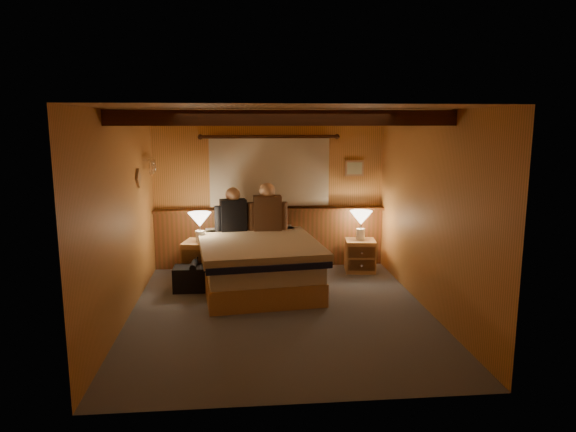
{
  "coord_description": "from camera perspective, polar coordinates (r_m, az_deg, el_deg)",
  "views": [
    {
      "loc": [
        -0.46,
        -5.91,
        2.26
      ],
      "look_at": [
        0.13,
        0.4,
        1.11
      ],
      "focal_mm": 32.0,
      "sensor_mm": 36.0,
      "label": 1
    }
  ],
  "objects": [
    {
      "name": "person_right",
      "position": [
        7.63,
        -2.31,
        0.61
      ],
      "size": [
        0.6,
        0.24,
        0.73
      ],
      "rotation": [
        0.0,
        0.0,
        0.02
      ],
      "color": "#4E311F",
      "rests_on": "bed"
    },
    {
      "name": "wall_right",
      "position": [
        6.42,
        15.32,
        0.44
      ],
      "size": [
        0.0,
        4.2,
        4.2
      ],
      "primitive_type": "plane",
      "rotation": [
        1.57,
        0.0,
        -1.57
      ],
      "color": "#DE924F",
      "rests_on": "floor"
    },
    {
      "name": "coat_rail",
      "position": [
        7.62,
        -14.94,
        5.51
      ],
      "size": [
        0.05,
        0.55,
        0.24
      ],
      "color": "white",
      "rests_on": "wall_left"
    },
    {
      "name": "curtain_window",
      "position": [
        7.99,
        -2.06,
        5.01
      ],
      "size": [
        2.18,
        0.09,
        1.11
      ],
      "color": "#462011",
      "rests_on": "wall_back"
    },
    {
      "name": "wainscot",
      "position": [
        8.16,
        -2.01,
        -2.25
      ],
      "size": [
        3.6,
        0.23,
        0.94
      ],
      "color": "brown",
      "rests_on": "wall_back"
    },
    {
      "name": "wall_front",
      "position": [
        3.99,
        1.46,
        -5.11
      ],
      "size": [
        3.6,
        0.0,
        3.6
      ],
      "primitive_type": "plane",
      "rotation": [
        -1.57,
        0.0,
        0.0
      ],
      "color": "#DE924F",
      "rests_on": "floor"
    },
    {
      "name": "bed",
      "position": [
        7.11,
        -3.35,
        -5.23
      ],
      "size": [
        1.76,
        2.16,
        0.68
      ],
      "rotation": [
        0.0,
        0.0,
        0.12
      ],
      "color": "tan",
      "rests_on": "floor"
    },
    {
      "name": "duffel_bag",
      "position": [
        7.17,
        -10.36,
        -6.78
      ],
      "size": [
        0.56,
        0.34,
        0.4
      ],
      "rotation": [
        0.0,
        0.0,
        -0.01
      ],
      "color": "black",
      "rests_on": "floor"
    },
    {
      "name": "wall_back",
      "position": [
        8.1,
        -2.07,
        2.79
      ],
      "size": [
        3.6,
        0.0,
        3.6
      ],
      "primitive_type": "plane",
      "rotation": [
        1.57,
        0.0,
        0.0
      ],
      "color": "#DE924F",
      "rests_on": "floor"
    },
    {
      "name": "framed_print",
      "position": [
        8.23,
        7.39,
        5.28
      ],
      "size": [
        0.3,
        0.04,
        0.25
      ],
      "color": "tan",
      "rests_on": "wall_back"
    },
    {
      "name": "nightstand_left",
      "position": [
        7.57,
        -9.45,
        -4.93
      ],
      "size": [
        0.61,
        0.57,
        0.58
      ],
      "rotation": [
        0.0,
        0.0,
        -0.21
      ],
      "color": "tan",
      "rests_on": "floor"
    },
    {
      "name": "ceiling_beams",
      "position": [
        6.08,
        -1.05,
        10.79
      ],
      "size": [
        3.6,
        1.65,
        0.16
      ],
      "color": "#462011",
      "rests_on": "ceiling"
    },
    {
      "name": "person_left",
      "position": [
        7.62,
        -6.11,
        0.34
      ],
      "size": [
        0.55,
        0.28,
        0.67
      ],
      "rotation": [
        0.0,
        0.0,
        0.16
      ],
      "color": "black",
      "rests_on": "bed"
    },
    {
      "name": "wall_left",
      "position": [
        6.16,
        -17.86,
        -0.1
      ],
      "size": [
        0.0,
        4.2,
        4.2
      ],
      "primitive_type": "plane",
      "rotation": [
        1.57,
        0.0,
        1.57
      ],
      "color": "#DE924F",
      "rests_on": "floor"
    },
    {
      "name": "floor",
      "position": [
        6.35,
        -0.88,
        -10.54
      ],
      "size": [
        4.2,
        4.2,
        0.0
      ],
      "primitive_type": "plane",
      "color": "slate",
      "rests_on": "ground"
    },
    {
      "name": "ceiling",
      "position": [
        5.93,
        -0.94,
        11.67
      ],
      "size": [
        4.2,
        4.2,
        0.0
      ],
      "primitive_type": "plane",
      "rotation": [
        3.14,
        0.0,
        0.0
      ],
      "color": "tan",
      "rests_on": "wall_back"
    },
    {
      "name": "nightstand_right",
      "position": [
        7.99,
        8.01,
        -4.38
      ],
      "size": [
        0.49,
        0.45,
        0.49
      ],
      "rotation": [
        0.0,
        0.0,
        -0.12
      ],
      "color": "tan",
      "rests_on": "floor"
    },
    {
      "name": "lamp_right",
      "position": [
        7.9,
        8.11,
        -0.4
      ],
      "size": [
        0.34,
        0.34,
        0.45
      ],
      "color": "white",
      "rests_on": "nightstand_right"
    },
    {
      "name": "lamp_left",
      "position": [
        7.41,
        -9.78,
        -0.59
      ],
      "size": [
        0.33,
        0.33,
        0.43
      ],
      "color": "white",
      "rests_on": "nightstand_left"
    }
  ]
}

